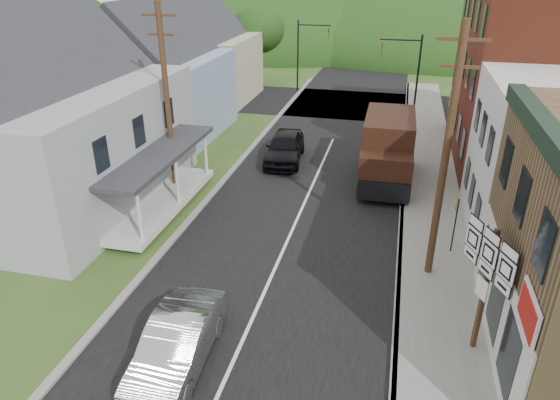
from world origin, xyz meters
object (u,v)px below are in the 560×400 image
Objects in this scene: silver_sedan at (177,344)px; warning_sign at (456,216)px; dark_sedan at (285,147)px; route_sign_cluster at (486,274)px; delivery_van at (387,150)px.

silver_sedan is 1.90× the size of warning_sign.
silver_sedan is 0.93× the size of dark_sedan.
route_sign_cluster is at bearing -75.66° from warning_sign.
route_sign_cluster is (3.15, -12.19, 1.00)m from delivery_van.
silver_sedan is 16.46m from dark_sedan.
dark_sedan is at bearing 147.55° from warning_sign.
delivery_van reaches higher than warning_sign.
dark_sedan is 1.24× the size of route_sign_cluster.
warning_sign is at bearing -67.47° from delivery_van.
delivery_van reaches higher than silver_sedan.
warning_sign reaches higher than silver_sedan.
route_sign_cluster is at bearing 14.91° from silver_sedan.
silver_sedan is 11.38m from warning_sign.
dark_sedan is (-0.72, 16.44, 0.08)m from silver_sedan.
route_sign_cluster reaches higher than silver_sedan.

